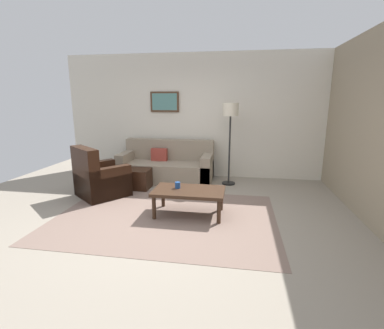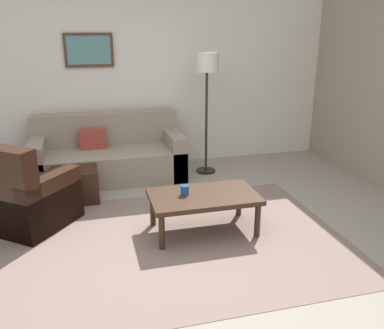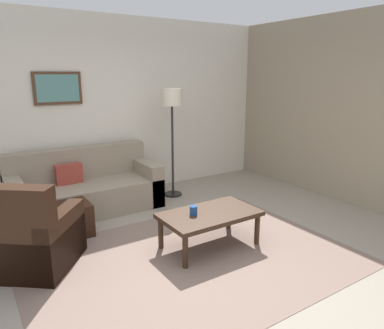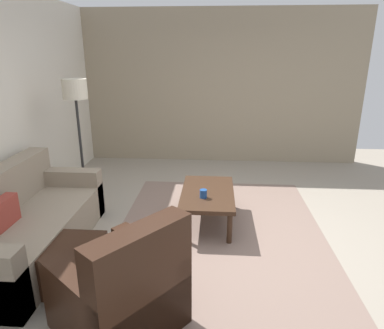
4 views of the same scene
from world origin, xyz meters
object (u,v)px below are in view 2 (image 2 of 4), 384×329
Objects in this scene: coffee_table at (204,199)px; framed_artwork at (89,50)px; ottoman at (75,183)px; couch_main at (108,156)px; cup at (185,190)px; armchair_leather at (23,200)px; lamp_standing at (207,75)px.

coffee_table is 2.90m from framed_artwork.
ottoman is at bearing -105.35° from framed_artwork.
cup is (0.65, -1.89, 0.16)m from couch_main.
cup is at bearing -18.02° from armchair_leather.
framed_artwork reaches higher than ottoman.
couch_main is 2.01m from cup.
ottoman is 1.64m from cup.
coffee_table is (0.84, -1.94, 0.06)m from couch_main.
armchair_leather is at bearing 162.42° from coffee_table.
lamp_standing reaches higher than cup.
armchair_leather is at bearing -128.59° from ottoman.
coffee_table reaches higher than ottoman.
couch_main is at bearing 57.36° from ottoman.
lamp_standing is (1.85, 0.55, 1.21)m from ottoman.
cup is at bearing -113.19° from lamp_standing.
couch_main is 2.11m from coffee_table.
armchair_leather is 1.90m from coffee_table.
cup is at bearing -71.02° from couch_main.
coffee_table is at bearing -43.29° from ottoman.
cup is at bearing 166.26° from coffee_table.
couch_main reaches higher than coffee_table.
cup is 0.15× the size of framed_artwork.
couch_main is 3.06× the size of framed_artwork.
ottoman is at bearing 51.41° from armchair_leather.
coffee_table is at bearing -66.59° from couch_main.
couch_main is 1.19× the size of lamp_standing.
lamp_standing is at bearing 66.81° from cup.
ottoman is at bearing 133.32° from cup.
cup is 2.75m from framed_artwork.
armchair_leather is 11.27× the size of cup.
armchair_leather is 1.71m from cup.
lamp_standing is (2.36, 1.20, 1.10)m from armchair_leather.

